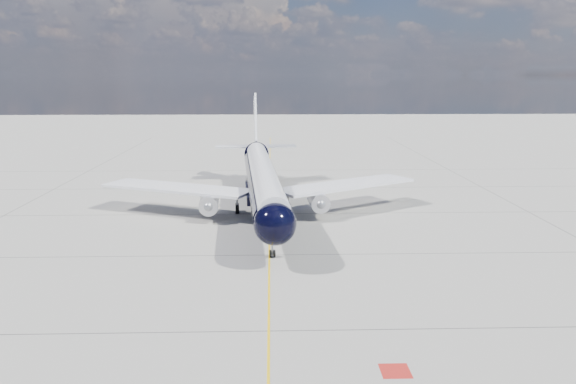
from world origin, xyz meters
The scene contains 4 objects.
ground centered at (0.00, 30.00, 0.00)m, with size 320.00×320.00×0.00m, color gray.
taxiway_centerline centered at (0.00, 25.00, 0.00)m, with size 0.16×160.00×0.01m, color #DDAA0B.
red_marking centered at (6.80, -10.00, 0.00)m, with size 1.60×1.60×0.01m, color maroon.
main_airliner centered at (-0.78, 25.76, 4.04)m, with size 36.96×45.07×13.02m.
Camera 1 is at (0.21, -37.26, 15.54)m, focal length 35.00 mm.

